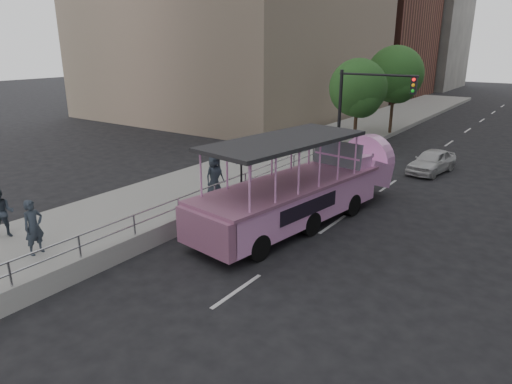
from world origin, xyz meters
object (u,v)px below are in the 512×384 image
(pedestrian_far, at_px, (215,176))
(parking_sign, at_px, (241,166))
(street_tree_far, at_px, (396,77))
(pedestrian_mid, at_px, (1,213))
(duck_boat, at_px, (307,188))
(traffic_signal, at_px, (361,103))
(car, at_px, (432,161))
(street_tree_near, at_px, (359,90))
(pedestrian_near, at_px, (34,227))

(pedestrian_far, height_order, parking_sign, parking_sign)
(street_tree_far, bearing_deg, pedestrian_mid, -99.11)
(duck_boat, distance_m, traffic_signal, 9.02)
(duck_boat, bearing_deg, traffic_signal, 100.35)
(car, height_order, street_tree_near, street_tree_near)
(duck_boat, height_order, pedestrian_far, duck_boat)
(car, height_order, pedestrian_near, pedestrian_near)
(pedestrian_mid, bearing_deg, traffic_signal, 23.34)
(street_tree_far, bearing_deg, pedestrian_near, -94.55)
(car, relative_size, pedestrian_near, 2.06)
(duck_boat, bearing_deg, street_tree_near, 104.76)
(parking_sign, bearing_deg, pedestrian_mid, -121.61)
(traffic_signal, distance_m, street_tree_far, 9.57)
(pedestrian_near, relative_size, street_tree_near, 0.31)
(pedestrian_near, bearing_deg, parking_sign, -22.51)
(parking_sign, bearing_deg, street_tree_far, 91.05)
(pedestrian_mid, xyz_separation_m, street_tree_far, (4.17, 26.02, 3.15))
(street_tree_far, bearing_deg, traffic_signal, -81.57)
(duck_boat, relative_size, parking_sign, 3.46)
(parking_sign, distance_m, street_tree_near, 12.84)
(parking_sign, bearing_deg, duck_boat, 14.19)
(parking_sign, relative_size, street_tree_near, 0.53)
(pedestrian_near, bearing_deg, street_tree_near, -9.74)
(street_tree_near, bearing_deg, car, -23.37)
(car, height_order, street_tree_far, street_tree_far)
(duck_boat, xyz_separation_m, parking_sign, (-2.62, -0.66, 0.61))
(street_tree_near, bearing_deg, pedestrian_far, -94.25)
(duck_boat, distance_m, pedestrian_near, 9.51)
(pedestrian_mid, height_order, traffic_signal, traffic_signal)
(duck_boat, height_order, pedestrian_mid, duck_boat)
(traffic_signal, bearing_deg, parking_sign, -96.49)
(pedestrian_far, bearing_deg, traffic_signal, -1.71)
(pedestrian_near, xyz_separation_m, traffic_signal, (3.47, 16.66, 2.32))
(pedestrian_mid, height_order, street_tree_far, street_tree_far)
(car, bearing_deg, traffic_signal, -154.17)
(car, bearing_deg, street_tree_far, 130.53)
(pedestrian_mid, bearing_deg, pedestrian_near, -49.89)
(car, distance_m, pedestrian_mid, 20.02)
(pedestrian_near, xyz_separation_m, street_tree_near, (1.88, 20.09, 2.64))
(pedestrian_far, bearing_deg, pedestrian_near, -173.43)
(pedestrian_near, xyz_separation_m, pedestrian_mid, (-2.10, 0.07, -0.02))
(pedestrian_mid, bearing_deg, car, 14.24)
(pedestrian_mid, relative_size, pedestrian_far, 0.96)
(pedestrian_mid, relative_size, street_tree_far, 0.27)
(traffic_signal, bearing_deg, pedestrian_near, -101.78)
(car, relative_size, street_tree_near, 0.63)
(duck_boat, xyz_separation_m, traffic_signal, (-1.57, 8.59, 2.25))
(car, bearing_deg, pedestrian_near, -103.13)
(duck_boat, relative_size, pedestrian_far, 5.79)
(street_tree_near, bearing_deg, pedestrian_mid, -101.22)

